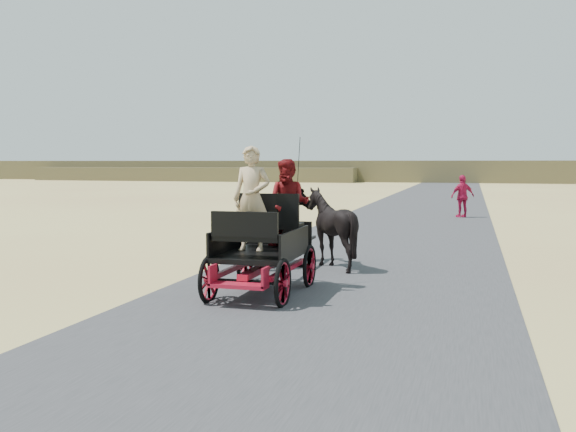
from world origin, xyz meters
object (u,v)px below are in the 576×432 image
(horse_right, at_px, (331,228))
(carriage, at_px, (262,273))
(horse_left, at_px, (281,226))
(pedestrian, at_px, (463,196))

(horse_right, bearing_deg, carriage, 79.61)
(horse_left, xyz_separation_m, pedestrian, (3.61, 13.53, 0.02))
(pedestrian, bearing_deg, horse_right, 48.36)
(pedestrian, bearing_deg, carriage, 48.38)
(carriage, height_order, pedestrian, pedestrian)
(horse_left, distance_m, pedestrian, 14.00)
(horse_left, height_order, pedestrian, pedestrian)
(carriage, relative_size, horse_right, 1.41)
(horse_left, bearing_deg, carriage, 100.39)
(carriage, distance_m, horse_right, 3.09)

